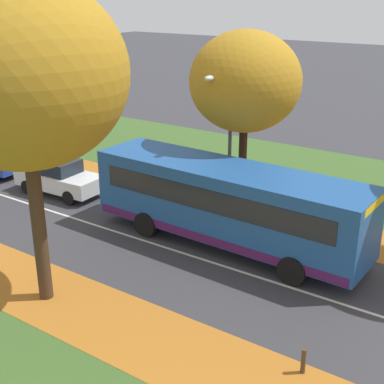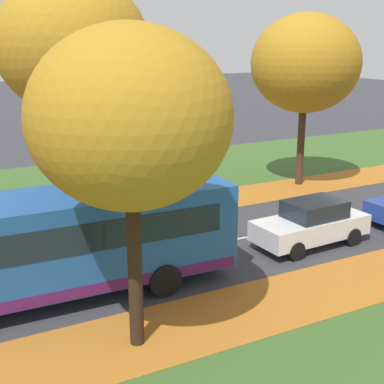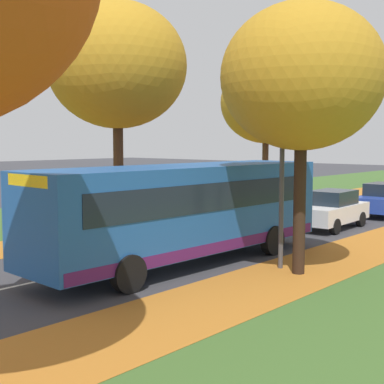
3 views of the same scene
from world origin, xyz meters
name	(u,v)px [view 3 (image 3 of 3)]	position (x,y,z in m)	size (l,w,h in m)	color
grass_verge_left	(170,205)	(-9.20, 20.00, 0.00)	(12.00, 90.00, 0.01)	#3D6028
leaf_litter_left	(150,225)	(-4.60, 14.00, 0.01)	(2.80, 60.00, 0.00)	#B26B23
leaf_litter_right	(345,255)	(4.60, 14.00, 0.01)	(2.80, 60.00, 0.00)	#B26B23
road_centre_line	(311,221)	(0.00, 20.00, 0.00)	(0.12, 80.00, 0.01)	silver
tree_left_near	(117,66)	(-4.72, 12.37, 6.76)	(5.69, 5.69, 9.34)	#422D1E
tree_left_mid	(266,102)	(-5.02, 23.56, 5.90)	(5.17, 5.17, 8.24)	#422D1E
tree_right_near	(302,77)	(4.72, 10.87, 5.42)	(4.44, 4.44, 7.44)	black
streetlamp_right	(273,140)	(3.67, 11.07, 3.74)	(1.89, 0.28, 6.00)	#47474C
bus	(185,208)	(1.51, 9.66, 1.70)	(2.87, 10.46, 2.98)	#1E5199
car_white_lead	(332,209)	(1.68, 18.70, 0.81)	(1.93, 4.27, 1.62)	silver
car_blue_following	(383,199)	(1.74, 24.01, 0.81)	(1.92, 4.27, 1.62)	#233D9E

